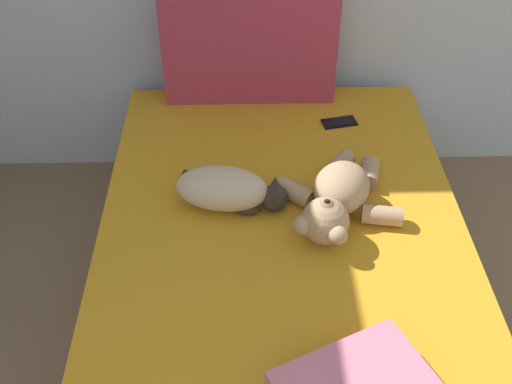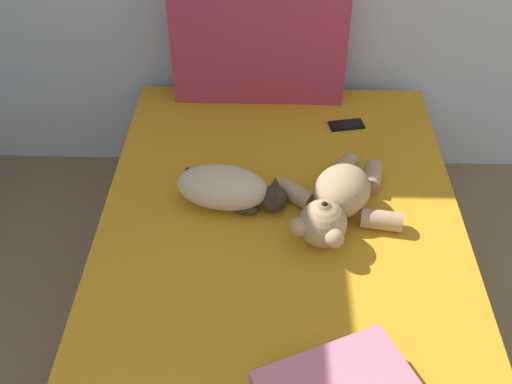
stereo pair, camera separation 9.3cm
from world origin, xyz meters
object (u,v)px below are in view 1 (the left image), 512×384
Objects in this scene: teddy_bear at (337,198)px; bed at (282,283)px; cat at (227,189)px; patterned_cushion at (249,47)px; cell_phone at (339,122)px.

bed is at bearing -151.56° from teddy_bear.
cat is (-0.20, 0.17, 0.32)m from bed.
patterned_cushion is 4.74× the size of cell_phone.
patterned_cushion is 1.37× the size of teddy_bear.
teddy_bear is at bearing 28.44° from bed.
bed is 0.40m from teddy_bear.
cell_phone is at bearing 67.74° from bed.
cat is at bearing -132.64° from cell_phone.
teddy_bear reaches higher than cat.
patterned_cushion is at bearing 82.91° from cat.
teddy_bear is at bearing -9.27° from cat.
bed is at bearing -83.67° from patterned_cushion.
patterned_cushion reaches higher than teddy_bear.
cell_phone is at bearing -31.63° from patterned_cushion.
patterned_cushion is at bearing 148.37° from cell_phone.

